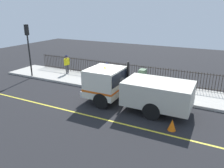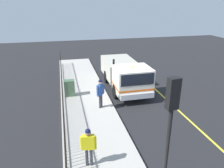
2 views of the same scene
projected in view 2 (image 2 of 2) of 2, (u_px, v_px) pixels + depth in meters
ground_plane at (130, 99)px, 14.47m from camera, size 47.35×47.35×0.00m
sidewalk_slab at (86, 102)px, 13.81m from camera, size 3.13×21.52×0.16m
lane_marking at (162, 96)px, 14.97m from camera, size 0.12×19.37×0.01m
work_truck at (125, 73)px, 15.66m from camera, size 2.38×6.41×2.49m
worker_standing at (100, 91)px, 12.63m from camera, size 0.50×0.53×1.79m
pedestrian_distant at (88, 143)px, 8.10m from camera, size 0.61×0.29×1.65m
iron_fence at (63, 94)px, 13.23m from camera, size 0.04×18.33×1.30m
traffic_light_near at (170, 122)px, 5.70m from camera, size 0.32×0.24×4.28m
utility_cabinet at (69, 88)px, 14.42m from camera, size 0.68×0.48×1.10m
traffic_cone at (134, 72)px, 19.00m from camera, size 0.40×0.40×0.57m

